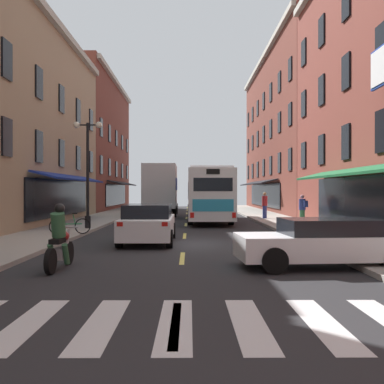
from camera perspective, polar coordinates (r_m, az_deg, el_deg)
The scene contains 15 objects.
ground_plane at distance 16.86m, azimuth -1.05°, elevation -6.75°, with size 34.80×80.00×0.10m, color #28282B.
lane_centre_dashes at distance 16.60m, azimuth -1.06°, elevation -6.67°, with size 0.14×73.90×0.01m.
crosswalk_near at distance 7.02m, azimuth -2.11°, elevation -16.20°, with size 7.10×2.80×0.01m.
sidewalk_left at distance 17.92m, azimuth -20.38°, elevation -5.96°, with size 3.00×80.00×0.14m, color #A39E93.
sidewalk_right at distance 17.78m, azimuth 18.45°, elevation -6.01°, with size 3.00×80.00×0.14m, color #A39E93.
transit_bus at distance 29.12m, azimuth 2.07°, elevation -0.28°, with size 2.67×11.09×3.34m.
box_truck at distance 35.36m, azimuth -3.91°, elevation 0.27°, with size 2.52×7.72×3.92m.
sedan_near at distance 45.94m, azimuth -3.20°, elevation -1.44°, with size 1.99×4.53×1.31m.
sedan_mid at distance 17.25m, azimuth -5.54°, elevation -3.95°, with size 1.97×4.60×1.46m.
sedan_far at distance 12.20m, azimuth 16.42°, elevation -6.08°, with size 4.52×2.16×1.26m.
motorcycle_rider at distance 11.87m, azimuth -16.36°, elevation -5.99°, with size 0.62×2.07×1.66m.
bicycle_near at distance 19.82m, azimuth -15.15°, elevation -4.11°, with size 1.69×0.51×0.91m.
pedestrian_near at distance 25.65m, azimuth 13.78°, elevation -2.04°, with size 0.45×0.52×1.62m.
pedestrian_rear at distance 30.34m, azimuth 9.16°, elevation -1.61°, with size 0.36×0.36×1.74m.
street_lamp_twin at distance 22.74m, azimuth -13.03°, elevation 2.83°, with size 1.42×0.32×5.23m.
Camera 1 is at (0.21, -16.73, 1.98)m, focal length 42.24 mm.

